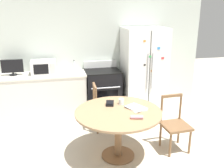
{
  "coord_description": "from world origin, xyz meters",
  "views": [
    {
      "loc": [
        -0.83,
        -2.98,
        2.28
      ],
      "look_at": [
        0.11,
        1.15,
        0.95
      ],
      "focal_mm": 40.0,
      "sensor_mm": 36.0,
      "label": 1
    }
  ],
  "objects_px": {
    "countertop_tv": "(12,67)",
    "wallet": "(110,104)",
    "oven_range": "(103,90)",
    "dining_chair_far": "(103,108)",
    "dining_chair_right": "(175,125)",
    "candle_glass": "(121,102)",
    "refrigerator": "(144,69)",
    "counter_bottle": "(74,67)",
    "microwave": "(44,67)"
  },
  "relations": [
    {
      "from": "dining_chair_far",
      "to": "candle_glass",
      "type": "xyz_separation_m",
      "value": [
        0.16,
        -0.7,
        0.38
      ]
    },
    {
      "from": "oven_range",
      "to": "microwave",
      "type": "bearing_deg",
      "value": 176.97
    },
    {
      "from": "countertop_tv",
      "to": "counter_bottle",
      "type": "distance_m",
      "value": 1.27
    },
    {
      "from": "refrigerator",
      "to": "counter_bottle",
      "type": "relative_size",
      "value": 7.33
    },
    {
      "from": "oven_range",
      "to": "dining_chair_right",
      "type": "distance_m",
      "value": 2.07
    },
    {
      "from": "oven_range",
      "to": "wallet",
      "type": "bearing_deg",
      "value": -96.85
    },
    {
      "from": "dining_chair_right",
      "to": "dining_chair_far",
      "type": "xyz_separation_m",
      "value": [
        -1.0,
        0.95,
        0.0
      ]
    },
    {
      "from": "dining_chair_right",
      "to": "candle_glass",
      "type": "xyz_separation_m",
      "value": [
        -0.84,
        0.25,
        0.38
      ]
    },
    {
      "from": "microwave",
      "to": "dining_chair_right",
      "type": "distance_m",
      "value": 2.92
    },
    {
      "from": "counter_bottle",
      "to": "dining_chair_far",
      "type": "height_order",
      "value": "counter_bottle"
    },
    {
      "from": "countertop_tv",
      "to": "candle_glass",
      "type": "xyz_separation_m",
      "value": [
        1.86,
        -1.74,
        -0.27
      ]
    },
    {
      "from": "oven_range",
      "to": "dining_chair_right",
      "type": "relative_size",
      "value": 1.2
    },
    {
      "from": "microwave",
      "to": "dining_chair_far",
      "type": "bearing_deg",
      "value": -43.17
    },
    {
      "from": "counter_bottle",
      "to": "dining_chair_right",
      "type": "distance_m",
      "value": 2.55
    },
    {
      "from": "wallet",
      "to": "counter_bottle",
      "type": "bearing_deg",
      "value": 102.86
    },
    {
      "from": "dining_chair_right",
      "to": "oven_range",
      "type": "bearing_deg",
      "value": -69.14
    },
    {
      "from": "dining_chair_right",
      "to": "wallet",
      "type": "height_order",
      "value": "dining_chair_right"
    },
    {
      "from": "countertop_tv",
      "to": "dining_chair_far",
      "type": "relative_size",
      "value": 0.48
    },
    {
      "from": "microwave",
      "to": "candle_glass",
      "type": "xyz_separation_m",
      "value": [
        1.24,
        -1.71,
        -0.24
      ]
    },
    {
      "from": "microwave",
      "to": "dining_chair_right",
      "type": "relative_size",
      "value": 0.56
    },
    {
      "from": "counter_bottle",
      "to": "wallet",
      "type": "distance_m",
      "value": 1.85
    },
    {
      "from": "refrigerator",
      "to": "dining_chair_right",
      "type": "distance_m",
      "value": 1.9
    },
    {
      "from": "candle_glass",
      "to": "counter_bottle",
      "type": "bearing_deg",
      "value": 108.52
    },
    {
      "from": "dining_chair_right",
      "to": "counter_bottle",
      "type": "bearing_deg",
      "value": -57.56
    },
    {
      "from": "countertop_tv",
      "to": "dining_chair_right",
      "type": "relative_size",
      "value": 0.48
    },
    {
      "from": "refrigerator",
      "to": "wallet",
      "type": "xyz_separation_m",
      "value": [
        -1.13,
        -1.59,
        -0.12
      ]
    },
    {
      "from": "countertop_tv",
      "to": "wallet",
      "type": "distance_m",
      "value": 2.44
    },
    {
      "from": "countertop_tv",
      "to": "counter_bottle",
      "type": "height_order",
      "value": "countertop_tv"
    },
    {
      "from": "refrigerator",
      "to": "dining_chair_far",
      "type": "height_order",
      "value": "refrigerator"
    },
    {
      "from": "oven_range",
      "to": "wallet",
      "type": "height_order",
      "value": "oven_range"
    },
    {
      "from": "refrigerator",
      "to": "microwave",
      "type": "relative_size",
      "value": 3.63
    },
    {
      "from": "dining_chair_far",
      "to": "dining_chair_right",
      "type": "bearing_deg",
      "value": 48.29
    },
    {
      "from": "refrigerator",
      "to": "dining_chair_right",
      "type": "height_order",
      "value": "refrigerator"
    },
    {
      "from": "countertop_tv",
      "to": "candle_glass",
      "type": "distance_m",
      "value": 2.57
    },
    {
      "from": "dining_chair_right",
      "to": "candle_glass",
      "type": "distance_m",
      "value": 0.95
    },
    {
      "from": "dining_chair_far",
      "to": "microwave",
      "type": "bearing_deg",
      "value": -131.32
    },
    {
      "from": "countertop_tv",
      "to": "candle_glass",
      "type": "bearing_deg",
      "value": -43.09
    },
    {
      "from": "oven_range",
      "to": "dining_chair_right",
      "type": "height_order",
      "value": "oven_range"
    },
    {
      "from": "counter_bottle",
      "to": "refrigerator",
      "type": "bearing_deg",
      "value": -7.44
    },
    {
      "from": "countertop_tv",
      "to": "wallet",
      "type": "bearing_deg",
      "value": -46.25
    },
    {
      "from": "refrigerator",
      "to": "wallet",
      "type": "height_order",
      "value": "refrigerator"
    },
    {
      "from": "microwave",
      "to": "candle_glass",
      "type": "relative_size",
      "value": 5.46
    },
    {
      "from": "counter_bottle",
      "to": "wallet",
      "type": "relative_size",
      "value": 1.62
    },
    {
      "from": "dining_chair_far",
      "to": "candle_glass",
      "type": "relative_size",
      "value": 9.72
    },
    {
      "from": "wallet",
      "to": "candle_glass",
      "type": "bearing_deg",
      "value": 1.8
    },
    {
      "from": "oven_range",
      "to": "dining_chair_far",
      "type": "height_order",
      "value": "oven_range"
    },
    {
      "from": "candle_glass",
      "to": "refrigerator",
      "type": "bearing_deg",
      "value": 59.34
    },
    {
      "from": "dining_chair_right",
      "to": "microwave",
      "type": "bearing_deg",
      "value": -46.08
    },
    {
      "from": "candle_glass",
      "to": "wallet",
      "type": "height_order",
      "value": "candle_glass"
    },
    {
      "from": "dining_chair_right",
      "to": "dining_chair_far",
      "type": "bearing_deg",
      "value": -46.28
    }
  ]
}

